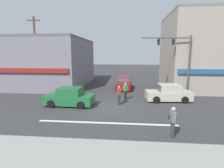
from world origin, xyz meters
The scene contains 13 objects.
ground_plane centered at (0.00, 0.00, 0.00)m, with size 120.00×120.00×0.00m, color #333335.
lane_marking_stripe centered at (0.00, -3.50, 0.00)m, with size 9.00×0.24×0.01m, color silver.
building_left_block centered at (-11.53, 10.07, 3.24)m, with size 13.72×12.16×6.48m.
building_right_corner centered at (12.01, 9.12, 4.60)m, with size 11.72×9.27×9.21m.
utility_pole_near_left centered at (-8.74, 4.47, 4.30)m, with size 1.40×0.22×8.29m.
utility_pole_far_right centered at (7.85, 9.09, 3.97)m, with size 1.40×0.22×7.64m.
traffic_light_mast centered at (6.44, 4.18, 4.18)m, with size 4.89×0.41×6.20m.
sedan_crossing_center centered at (-3.64, 0.08, 0.71)m, with size 4.17×2.01×1.58m.
sedan_approaching_near centered at (5.12, 2.38, 0.71)m, with size 4.22×2.11×1.58m.
sedan_waiting_far centered at (0.82, 7.81, 0.71)m, with size 1.95×4.13×1.58m.
pedestrian_foreground_with_bag centered at (3.70, -5.08, 0.95)m, with size 0.30×0.69×1.67m.
pedestrian_mid_crossing centered at (1.10, 2.41, 0.95)m, with size 0.46×0.40×1.67m.
pedestrian_far_side centered at (0.58, 0.73, 0.95)m, with size 0.37×0.50×1.67m.
Camera 1 is at (1.32, -14.04, 4.37)m, focal length 28.00 mm.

